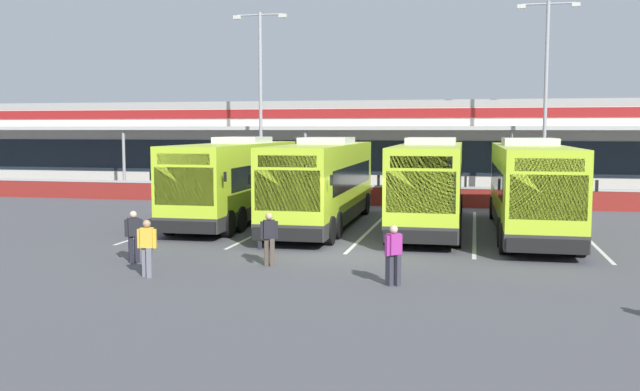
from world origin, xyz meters
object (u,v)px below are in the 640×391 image
object	(u,v)px
coach_bus_right_centre	(530,189)
lamp_post_west	(260,93)
pedestrian_child	(393,253)
pedestrian_with_handbag	(269,238)
pedestrian_near_bin	(134,235)
coach_bus_centre	(429,186)
pedestrian_in_dark_coat	(147,246)
coach_bus_leftmost	(237,181)
lamp_post_centre	(546,89)
coach_bus_left_centre	(323,185)

from	to	relation	value
coach_bus_right_centre	lamp_post_west	bearing A→B (deg)	141.23
pedestrian_child	pedestrian_with_handbag	bearing A→B (deg)	154.85
pedestrian_near_bin	coach_bus_centre	bearing A→B (deg)	48.67
pedestrian_in_dark_coat	coach_bus_leftmost	bearing A→B (deg)	97.42
coach_bus_centre	lamp_post_centre	xyz separation A→B (m)	(5.51, 10.74, 4.50)
pedestrian_with_handbag	pedestrian_near_bin	bearing A→B (deg)	-174.00
pedestrian_with_handbag	lamp_post_west	world-z (taller)	lamp_post_west
pedestrian_with_handbag	pedestrian_near_bin	size ratio (longest dim) A/B	1.00
pedestrian_with_handbag	pedestrian_child	bearing A→B (deg)	-25.15
lamp_post_centre	coach_bus_centre	bearing A→B (deg)	-117.19
pedestrian_in_dark_coat	pedestrian_near_bin	xyz separation A→B (m)	(-1.38, 1.86, 0.00)
coach_bus_centre	pedestrian_child	bearing A→B (deg)	-91.17
coach_bus_right_centre	lamp_post_centre	world-z (taller)	lamp_post_centre
coach_bus_left_centre	coach_bus_centre	bearing A→B (deg)	5.34
pedestrian_near_bin	lamp_post_centre	size ratio (longest dim) A/B	0.15
coach_bus_left_centre	coach_bus_centre	distance (m)	4.50
coach_bus_right_centre	pedestrian_in_dark_coat	world-z (taller)	coach_bus_right_centre
coach_bus_left_centre	pedestrian_with_handbag	bearing A→B (deg)	-88.42
coach_bus_right_centre	coach_bus_leftmost	bearing A→B (deg)	173.54
pedestrian_with_handbag	coach_bus_left_centre	bearing A→B (deg)	91.58
pedestrian_in_dark_coat	coach_bus_left_centre	bearing A→B (deg)	76.75
lamp_post_west	coach_bus_centre	bearing A→B (deg)	-45.32
coach_bus_leftmost	coach_bus_right_centre	distance (m)	12.69
coach_bus_centre	pedestrian_with_handbag	distance (m)	10.15
pedestrian_in_dark_coat	lamp_post_centre	distance (m)	26.11
pedestrian_with_handbag	lamp_post_west	bearing A→B (deg)	107.98
coach_bus_centre	pedestrian_near_bin	bearing A→B (deg)	-131.33
coach_bus_leftmost	coach_bus_left_centre	xyz separation A→B (m)	(4.16, -0.90, 0.00)
coach_bus_left_centre	lamp_post_west	distance (m)	13.66
coach_bus_leftmost	lamp_post_west	distance (m)	11.51
coach_bus_leftmost	lamp_post_west	bearing A→B (deg)	101.42
coach_bus_leftmost	pedestrian_child	bearing A→B (deg)	-53.90
pedestrian_near_bin	coach_bus_leftmost	bearing A→B (deg)	91.01
coach_bus_left_centre	pedestrian_child	size ratio (longest dim) A/B	7.52
coach_bus_right_centre	pedestrian_near_bin	world-z (taller)	coach_bus_right_centre
pedestrian_near_bin	lamp_post_centre	bearing A→B (deg)	55.53
pedestrian_child	lamp_post_west	xyz separation A→B (m)	(-10.51, 21.92, 5.42)
pedestrian_with_handbag	lamp_post_centre	bearing A→B (deg)	63.91
pedestrian_near_bin	coach_bus_right_centre	bearing A→B (deg)	34.91
lamp_post_west	pedestrian_child	bearing A→B (deg)	-64.38
coach_bus_right_centre	pedestrian_with_handbag	xyz separation A→B (m)	(-8.20, -8.23, -0.93)
coach_bus_centre	pedestrian_near_bin	distance (m)	12.85
pedestrian_near_bin	pedestrian_in_dark_coat	bearing A→B (deg)	-53.47
coach_bus_left_centre	coach_bus_right_centre	distance (m)	8.46
pedestrian_in_dark_coat	pedestrian_child	xyz separation A→B (m)	(6.86, 0.42, 0.00)
coach_bus_right_centre	pedestrian_near_bin	size ratio (longest dim) A/B	7.52
coach_bus_leftmost	pedestrian_in_dark_coat	xyz separation A→B (m)	(1.56, -11.96, -0.91)
pedestrian_child	pedestrian_near_bin	xyz separation A→B (m)	(-8.24, 1.44, 0.00)
pedestrian_child	lamp_post_west	distance (m)	24.91
coach_bus_left_centre	pedestrian_with_handbag	distance (m)	8.81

